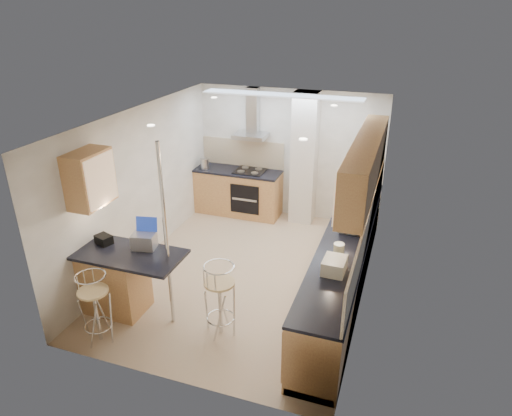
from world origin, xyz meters
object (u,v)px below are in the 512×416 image
(laptop, at_px, (144,241))
(bar_stool_end, at_px, (220,300))
(bread_bin, at_px, (334,266))
(microwave, at_px, (356,219))
(bar_stool_near, at_px, (96,308))

(laptop, height_order, bar_stool_end, laptop)
(laptop, relative_size, bread_bin, 0.88)
(microwave, bearing_deg, bar_stool_near, 133.48)
(microwave, relative_size, bar_stool_near, 0.56)
(bar_stool_near, xyz_separation_m, bar_stool_end, (1.40, 0.63, 0.02))
(bar_stool_end, height_order, bread_bin, bread_bin)
(bar_stool_near, bearing_deg, bread_bin, 46.28)
(laptop, bearing_deg, bar_stool_end, -21.37)
(microwave, bearing_deg, laptop, 124.46)
(bar_stool_end, xyz_separation_m, bread_bin, (1.33, 0.45, 0.51))
(microwave, relative_size, bar_stool_end, 0.53)
(microwave, relative_size, bread_bin, 1.58)
(bar_stool_near, relative_size, bar_stool_end, 0.96)
(bar_stool_near, xyz_separation_m, bread_bin, (2.73, 1.08, 0.53))
(bar_stool_near, bearing_deg, bar_stool_end, 48.89)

